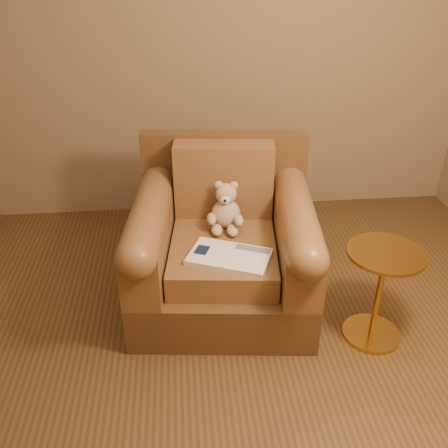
{
  "coord_description": "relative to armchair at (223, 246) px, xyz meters",
  "views": [
    {
      "loc": [
        -0.32,
        -1.89,
        2.06
      ],
      "look_at": [
        -0.08,
        0.64,
        0.6
      ],
      "focal_mm": 40.0,
      "sensor_mm": 36.0,
      "label": 1
    }
  ],
  "objects": [
    {
      "name": "floor",
      "position": [
        0.07,
        -0.74,
        -0.38
      ],
      "size": [
        4.0,
        4.0,
        0.0
      ],
      "primitive_type": "plane",
      "color": "#52381C",
      "rests_on": "ground"
    },
    {
      "name": "room",
      "position": [
        0.07,
        -0.74,
        1.34
      ],
      "size": [
        4.02,
        4.02,
        2.71
      ],
      "color": "#7F6C4E",
      "rests_on": "ground"
    },
    {
      "name": "armchair",
      "position": [
        0.0,
        0.0,
        0.0
      ],
      "size": [
        1.19,
        1.14,
        0.97
      ],
      "rotation": [
        0.0,
        0.0,
        -0.11
      ],
      "color": "#56371C",
      "rests_on": "floor"
    },
    {
      "name": "teddy_bear",
      "position": [
        0.02,
        0.09,
        0.21
      ],
      "size": [
        0.22,
        0.26,
        0.31
      ],
      "rotation": [
        0.0,
        0.0,
        -0.17
      ],
      "color": "tan",
      "rests_on": "armchair"
    },
    {
      "name": "guidebook",
      "position": [
        0.01,
        -0.29,
        0.11
      ],
      "size": [
        0.52,
        0.42,
        0.04
      ],
      "rotation": [
        0.0,
        0.0,
        -0.39
      ],
      "color": "beige",
      "rests_on": "armchair"
    },
    {
      "name": "side_table",
      "position": [
        0.84,
        -0.48,
        -0.06
      ],
      "size": [
        0.42,
        0.42,
        0.59
      ],
      "color": "gold",
      "rests_on": "floor"
    }
  ]
}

